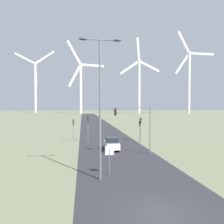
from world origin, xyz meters
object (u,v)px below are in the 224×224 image
object	(u,v)px
traffic_light_post_mid_left	(88,123)
wind_turbine_far_right	(189,77)
traffic_light_mast_overhead	(136,119)
traffic_light_post_near_right	(141,124)
wind_turbine_center	(81,83)
traffic_light_post_near_left	(73,125)
traffic_light_post_mid_right	(140,126)
wind_turbine_right	(139,81)
streetlamp	(100,94)
stop_sign_near	(109,155)
car_approaching	(112,144)
wind_turbine_left	(35,82)

from	to	relation	value
traffic_light_post_mid_left	wind_turbine_far_right	distance (m)	156.65
traffic_light_post_mid_left	traffic_light_mast_overhead	bearing A→B (deg)	-60.78
traffic_light_post_near_right	wind_turbine_center	bearing A→B (deg)	94.57
traffic_light_post_near_left	traffic_light_post_mid_right	xyz separation A→B (m)	(11.63, -1.87, -0.15)
traffic_light_post_near_right	traffic_light_mast_overhead	xyz separation A→B (m)	(-3.25, -9.70, 1.50)
traffic_light_post_near_left	wind_turbine_center	xyz separation A→B (m)	(0.39, 138.39, 22.23)
traffic_light_post_near_left	traffic_light_mast_overhead	xyz separation A→B (m)	(8.38, -11.97, 1.71)
wind_turbine_right	traffic_light_post_near_left	bearing A→B (deg)	-109.21
traffic_light_post_mid_left	traffic_light_mast_overhead	xyz separation A→B (m)	(5.86, -10.47, 1.29)
traffic_light_mast_overhead	wind_turbine_right	size ratio (longest dim) A/B	0.10
streetlamp	wind_turbine_right	world-z (taller)	wind_turbine_right
traffic_light_post_mid_right	wind_turbine_right	distance (m)	151.46
traffic_light_post_mid_left	wind_turbine_center	size ratio (longest dim) A/B	0.08
traffic_light_mast_overhead	traffic_light_post_mid_right	bearing A→B (deg)	72.19
streetlamp	wind_turbine_right	size ratio (longest dim) A/B	0.18
traffic_light_post_near_left	traffic_light_post_mid_right	size ratio (longest dim) A/B	1.06
stop_sign_near	car_approaching	world-z (taller)	stop_sign_near
stop_sign_near	wind_turbine_center	world-z (taller)	wind_turbine_center
stop_sign_near	traffic_light_post_near_left	xyz separation A→B (m)	(-3.99, 19.75, 0.99)
traffic_light_post_mid_left	car_approaching	distance (m)	8.08
streetlamp	traffic_light_post_near_left	xyz separation A→B (m)	(-3.07, 20.76, -4.45)
wind_turbine_far_right	traffic_light_post_mid_right	bearing A→B (deg)	-120.25
stop_sign_near	wind_turbine_left	bearing A→B (deg)	103.34
traffic_light_post_mid_right	wind_turbine_far_right	distance (m)	152.34
streetlamp	wind_turbine_left	distance (m)	203.08
traffic_light_post_mid_left	wind_turbine_far_right	bearing A→B (deg)	56.76
wind_turbine_right	streetlamp	bearing A→B (deg)	-105.93
traffic_light_post_near_left	streetlamp	bearing A→B (deg)	-81.60
traffic_light_post_near_right	wind_turbine_far_right	bearing A→B (deg)	59.83
streetlamp	wind_turbine_left	size ratio (longest dim) A/B	0.20
streetlamp	traffic_light_post_near_left	distance (m)	21.45
traffic_light_mast_overhead	wind_turbine_far_right	distance (m)	162.26
traffic_light_post_mid_right	wind_turbine_left	distance (m)	187.72
traffic_light_post_near_left	wind_turbine_far_right	world-z (taller)	wind_turbine_far_right
traffic_light_mast_overhead	wind_turbine_far_right	bearing A→B (deg)	60.57
traffic_light_post_mid_right	traffic_light_mast_overhead	distance (m)	10.77
traffic_light_post_near_right	wind_turbine_right	distance (m)	151.78
streetlamp	wind_turbine_right	xyz separation A→B (m)	(46.62, 163.34, 20.38)
wind_turbine_right	wind_turbine_far_right	world-z (taller)	wind_turbine_far_right
stop_sign_near	wind_turbine_right	distance (m)	170.61
streetlamp	car_approaching	distance (m)	14.02
traffic_light_mast_overhead	wind_turbine_center	bearing A→B (deg)	93.04
car_approaching	wind_turbine_far_right	bearing A→B (deg)	59.11
stop_sign_near	wind_turbine_left	xyz separation A→B (m)	(-46.41, 195.73, 27.03)
traffic_light_post_near_right	traffic_light_post_mid_left	bearing A→B (deg)	175.14
traffic_light_post_mid_left	traffic_light_post_mid_right	bearing A→B (deg)	-2.33
traffic_light_post_near_left	traffic_light_post_mid_left	world-z (taller)	traffic_light_post_mid_left
streetlamp	wind_turbine_right	distance (m)	171.08
car_approaching	wind_turbine_right	world-z (taller)	wind_turbine_right
traffic_light_mast_overhead	car_approaching	distance (m)	5.68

